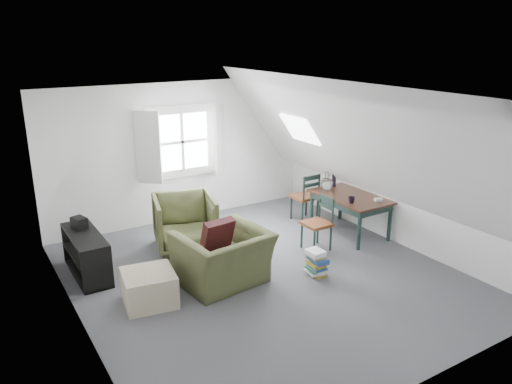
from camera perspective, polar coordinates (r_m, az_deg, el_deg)
floor at (r=7.21m, az=0.86°, el=-9.50°), size 5.50×5.50×0.00m
ceiling at (r=6.46m, az=0.97°, el=10.62°), size 5.50×5.50×0.00m
wall_back at (r=9.09m, az=-8.51°, el=4.50°), size 5.00×0.00×5.00m
wall_front at (r=4.82m, az=19.04°, el=-8.50°), size 5.00×0.00×5.00m
wall_left at (r=5.85m, az=-20.22°, el=-3.93°), size 0.00×5.50×5.50m
wall_right at (r=8.30m, az=15.62°, el=2.77°), size 0.00×5.50×5.50m
slope_left at (r=5.93m, az=-11.80°, el=2.43°), size 3.19×5.50×4.48m
slope_right at (r=7.52m, az=10.97°, el=5.71°), size 3.19×5.50×4.48m
dormer_window at (r=8.98m, az=-8.38°, el=5.65°), size 1.71×0.35×1.30m
skylight at (r=8.51m, az=5.03°, el=7.14°), size 0.35×0.75×0.47m
armchair_near at (r=7.03m, az=-3.72°, el=-10.32°), size 1.27×1.14×0.75m
armchair_far at (r=8.17m, az=-7.99°, el=-6.28°), size 1.14×1.16×0.87m
throw_pillow at (r=6.86m, az=-4.42°, el=-4.90°), size 0.47×0.31×0.47m
ottoman at (r=6.59m, az=-12.12°, el=-10.65°), size 0.73×0.73×0.42m
dining_table at (r=8.59m, az=10.70°, el=-0.97°), size 0.82×1.36×0.68m
demijohn at (r=8.75m, az=8.08°, el=1.01°), size 0.22×0.22×0.31m
vase_twigs at (r=8.98m, az=8.90°, el=1.41°), size 0.07×0.08×0.58m
cup at (r=8.19m, az=10.83°, el=-1.25°), size 0.14×0.14×0.10m
paper_box at (r=8.39m, az=13.81°, el=-0.85°), size 0.15×0.12×0.04m
dining_chair_far at (r=9.09m, az=5.73°, el=-0.48°), size 0.42×0.42×0.90m
dining_chair_near at (r=7.94m, az=7.14°, el=-3.46°), size 0.40×0.40×0.86m
media_shelf at (r=7.48m, az=-18.72°, el=-7.07°), size 0.40×1.21×0.62m
electronics_box at (r=7.59m, az=-19.56°, el=-3.39°), size 0.22×0.26×0.18m
magazine_stack at (r=7.20m, az=6.92°, el=-8.02°), size 0.28×0.33×0.37m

